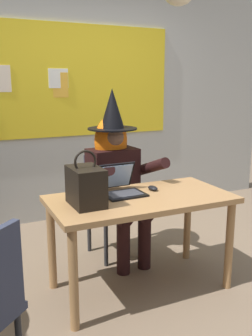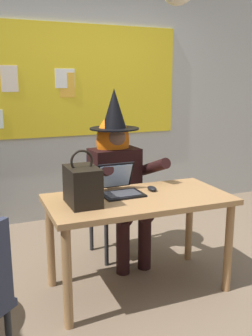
{
  "view_description": "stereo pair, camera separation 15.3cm",
  "coord_description": "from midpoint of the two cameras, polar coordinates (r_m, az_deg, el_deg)",
  "views": [
    {
      "loc": [
        -1.27,
        -2.31,
        1.54
      ],
      "look_at": [
        0.0,
        0.32,
        0.87
      ],
      "focal_mm": 40.43,
      "sensor_mm": 36.0,
      "label": 1
    },
    {
      "loc": [
        -1.13,
        -2.37,
        1.54
      ],
      "look_at": [
        0.0,
        0.32,
        0.87
      ],
      "focal_mm": 40.43,
      "sensor_mm": 36.0,
      "label": 2
    }
  ],
  "objects": [
    {
      "name": "desk_main",
      "position": [
        2.78,
        0.66,
        -6.28
      ],
      "size": [
        1.34,
        0.7,
        0.73
      ],
      "rotation": [
        0.0,
        0.0,
        -0.02
      ],
      "color": "#A37547",
      "rests_on": "ground"
    },
    {
      "name": "laptop",
      "position": [
        2.82,
        -2.36,
        -2.89
      ],
      "size": [
        0.31,
        0.32,
        0.22
      ],
      "rotation": [
        0.0,
        0.0,
        0.02
      ],
      "color": "black",
      "rests_on": "desk_main"
    },
    {
      "name": "chair_at_desk",
      "position": [
        3.44,
        -3.76,
        -4.61
      ],
      "size": [
        0.45,
        0.45,
        0.9
      ],
      "rotation": [
        0.0,
        0.0,
        -1.49
      ],
      "color": "#2D3347",
      "rests_on": "ground"
    },
    {
      "name": "handbag",
      "position": [
        2.55,
        -7.81,
        -2.68
      ],
      "size": [
        0.2,
        0.3,
        0.38
      ],
      "rotation": [
        0.0,
        0.0,
        -0.17
      ],
      "color": "black",
      "rests_on": "desk_main"
    },
    {
      "name": "computer_mouse",
      "position": [
        2.91,
        2.56,
        -3.06
      ],
      "size": [
        0.06,
        0.11,
        0.03
      ],
      "primitive_type": "ellipsoid",
      "rotation": [
        0.0,
        0.0,
        0.03
      ],
      "color": "black",
      "rests_on": "desk_main"
    },
    {
      "name": "person_costumed",
      "position": [
        3.26,
        -2.88,
        -0.19
      ],
      "size": [
        0.61,
        0.69,
        1.49
      ],
      "rotation": [
        0.0,
        0.0,
        -1.52
      ],
      "color": "black",
      "rests_on": "ground"
    },
    {
      "name": "ground_plane",
      "position": [
        3.05,
        1.2,
        -17.48
      ],
      "size": [
        24.0,
        24.0,
        0.0
      ],
      "primitive_type": "plane",
      "color": "#75604C"
    },
    {
      "name": "wall_back_bulletin",
      "position": [
        4.3,
        -9.7,
        10.11
      ],
      "size": [
        5.43,
        1.97,
        2.66
      ],
      "color": "#B2B2AD",
      "rests_on": "ground"
    }
  ]
}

